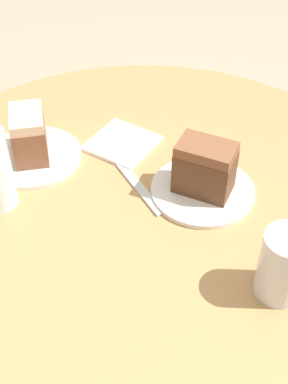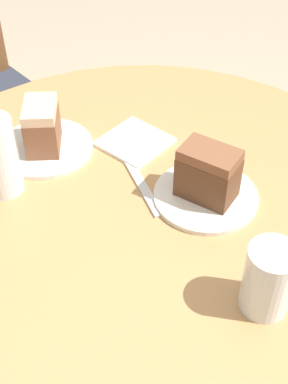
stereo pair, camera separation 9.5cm
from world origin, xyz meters
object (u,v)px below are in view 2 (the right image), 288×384
(cake_slice_near, at_px, (208,173))
(cake_slice_far, at_px, (42,126))
(plate_near, at_px, (206,196))
(glass_water, at_px, (268,282))
(plate_far, at_px, (46,148))

(cake_slice_near, bearing_deg, cake_slice_far, 114.35)
(cake_slice_far, bearing_deg, cake_slice_near, -65.65)
(plate_near, bearing_deg, cake_slice_near, -165.96)
(cake_slice_near, bearing_deg, glass_water, -114.75)
(plate_near, bearing_deg, cake_slice_far, 114.35)
(cake_slice_far, bearing_deg, glass_water, -85.63)
(cake_slice_near, relative_size, glass_water, 0.99)
(cake_slice_near, bearing_deg, plate_near, 14.04)
(cake_slice_far, distance_m, glass_water, 0.55)
(plate_near, distance_m, glass_water, 0.25)
(cake_slice_far, height_order, glass_water, glass_water)
(cake_slice_near, xyz_separation_m, glass_water, (-0.10, -0.22, -0.01))
(glass_water, bearing_deg, plate_near, 65.25)
(plate_far, xyz_separation_m, glass_water, (0.04, -0.54, 0.05))
(plate_far, distance_m, cake_slice_near, 0.36)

